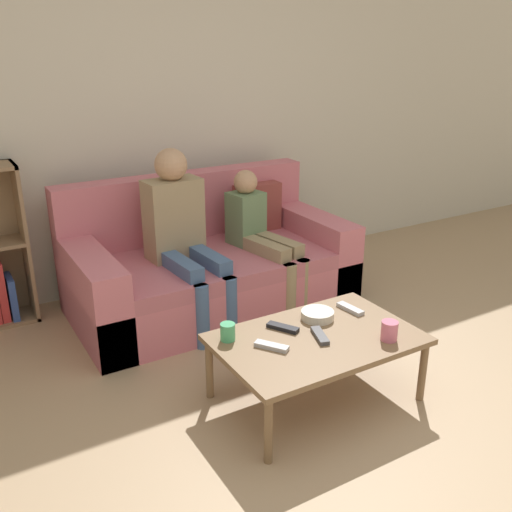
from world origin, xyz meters
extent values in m
plane|color=tan|center=(0.00, 0.00, 0.00)|extent=(22.00, 22.00, 0.00)
cube|color=beige|center=(0.00, 2.68, 1.30)|extent=(12.00, 0.06, 2.60)
cube|color=#D1707F|center=(-0.01, 1.99, 0.15)|extent=(1.88, 0.99, 0.31)
cube|color=#C06775|center=(-0.01, 1.90, 0.36)|extent=(1.44, 0.81, 0.10)
cube|color=#D1707F|center=(-0.01, 2.39, 0.65)|extent=(1.88, 0.18, 0.47)
cube|color=#D1707F|center=(-0.84, 1.99, 0.28)|extent=(0.22, 0.99, 0.57)
cube|color=#D1707F|center=(0.82, 1.99, 0.28)|extent=(0.22, 0.99, 0.57)
cube|color=#93423D|center=(0.51, 2.24, 0.59)|extent=(0.36, 0.12, 0.36)
cube|color=#8E7051|center=(-1.12, 2.50, 0.53)|extent=(0.02, 0.28, 1.05)
cube|color=red|center=(-1.31, 2.48, 0.23)|extent=(0.05, 0.16, 0.41)
cube|color=#33519E|center=(-1.25, 2.49, 0.17)|extent=(0.04, 0.21, 0.29)
cylinder|color=brown|center=(-0.51, 0.43, 0.17)|extent=(0.04, 0.04, 0.33)
cylinder|color=brown|center=(0.42, 0.43, 0.17)|extent=(0.04, 0.04, 0.33)
cylinder|color=brown|center=(-0.51, 1.01, 0.17)|extent=(0.04, 0.04, 0.33)
cylinder|color=brown|center=(0.42, 1.01, 0.17)|extent=(0.04, 0.04, 0.33)
cube|color=brown|center=(-0.05, 0.72, 0.35)|extent=(1.01, 0.66, 0.03)
cylinder|color=#476693|center=(-0.32, 1.50, 0.20)|extent=(0.10, 0.10, 0.41)
cylinder|color=#476693|center=(-0.12, 1.52, 0.20)|extent=(0.10, 0.10, 0.41)
cube|color=#476693|center=(-0.34, 1.76, 0.45)|extent=(0.13, 0.45, 0.09)
cube|color=#476693|center=(-0.14, 1.77, 0.45)|extent=(0.13, 0.45, 0.09)
cube|color=#9E8966|center=(-0.26, 2.03, 0.67)|extent=(0.38, 0.23, 0.53)
sphere|color=tan|center=(-0.26, 2.03, 1.03)|extent=(0.21, 0.21, 0.21)
cylinder|color=#9E8966|center=(0.32, 1.52, 0.20)|extent=(0.10, 0.10, 0.41)
cylinder|color=#9E8966|center=(0.44, 1.54, 0.20)|extent=(0.10, 0.10, 0.41)
cube|color=#9E8966|center=(0.28, 1.77, 0.45)|extent=(0.18, 0.45, 0.09)
cube|color=#9E8966|center=(0.40, 1.79, 0.45)|extent=(0.18, 0.45, 0.09)
cube|color=#66845B|center=(0.29, 2.04, 0.59)|extent=(0.25, 0.24, 0.37)
sphere|color=tan|center=(0.29, 2.04, 0.85)|extent=(0.17, 0.17, 0.17)
cylinder|color=#4CB77A|center=(-0.45, 0.92, 0.41)|extent=(0.08, 0.08, 0.09)
cylinder|color=pink|center=(0.24, 0.51, 0.41)|extent=(0.08, 0.08, 0.10)
cube|color=black|center=(-0.15, 0.87, 0.37)|extent=(0.13, 0.17, 0.02)
cube|color=#B7B7BC|center=(-0.31, 0.74, 0.37)|extent=(0.14, 0.17, 0.02)
cube|color=#47474C|center=(-0.04, 0.70, 0.37)|extent=(0.10, 0.18, 0.02)
cube|color=#B7B7BC|center=(0.29, 0.87, 0.37)|extent=(0.07, 0.17, 0.02)
cylinder|color=beige|center=(0.07, 0.88, 0.39)|extent=(0.18, 0.18, 0.05)
camera|label=1|loc=(-1.61, -1.31, 1.76)|focal=40.00mm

